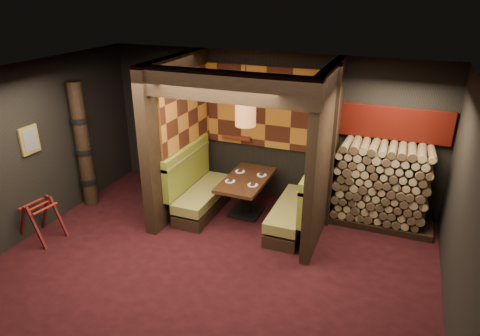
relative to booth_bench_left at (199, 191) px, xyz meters
name	(u,v)px	position (x,y,z in m)	size (l,w,h in m)	color
floor	(208,270)	(0.96, -1.65, -0.41)	(6.50, 5.50, 0.02)	black
ceiling	(202,80)	(0.96, -1.65, 2.46)	(6.50, 5.50, 0.02)	black
wall_back	(268,127)	(0.96, 1.11, 1.02)	(6.50, 0.02, 2.85)	black
wall_front	(59,318)	(0.96, -4.41, 1.02)	(6.50, 0.02, 2.85)	black
wall_left	(25,153)	(-2.30, -1.65, 1.02)	(0.02, 5.50, 2.85)	black
wall_right	(469,230)	(4.22, -1.65, 1.02)	(0.02, 5.50, 2.85)	black
partition_left	(178,136)	(-0.39, 0.00, 1.02)	(0.20, 2.20, 2.85)	black
partition_right	(324,155)	(2.26, 0.05, 1.02)	(0.15, 2.10, 2.85)	black
header_beam	(223,87)	(0.94, -0.95, 2.23)	(2.85, 0.18, 0.44)	black
tapa_back_panel	(266,108)	(0.94, 1.06, 1.42)	(2.40, 0.06, 1.55)	#B06822
tapa_side_panel	(187,112)	(-0.27, 0.17, 1.45)	(0.04, 1.85, 1.45)	#B06822
lacquer_shelf	(237,137)	(0.36, 1.00, 0.78)	(0.60, 0.12, 0.07)	#5B2016
booth_bench_left	(199,191)	(0.00, 0.00, 0.00)	(0.68, 1.60, 1.14)	black
booth_bench_right	(298,208)	(1.89, 0.00, 0.00)	(0.68, 1.60, 1.14)	black
dining_table	(246,190)	(0.87, 0.18, 0.09)	(0.76, 1.37, 0.72)	black
place_settings	(246,178)	(0.87, 0.18, 0.33)	(0.61, 0.65, 0.03)	white
pendant_lamp	(246,113)	(0.87, 0.13, 1.56)	(0.36, 0.36, 1.12)	#A35D31
framed_picture	(29,140)	(-2.25, -1.55, 1.22)	(0.05, 0.36, 0.46)	olive
luggage_rack	(41,219)	(-2.01, -1.86, -0.03)	(0.74, 0.56, 0.75)	#450F0F
totem_column	(83,147)	(-2.09, -0.55, 0.79)	(0.31, 0.31, 2.40)	black
firewood_stack	(385,186)	(3.25, 0.70, 0.35)	(1.73, 0.70, 1.50)	black
mosaic_header	(395,124)	(3.25, 1.03, 1.38)	(1.83, 0.10, 0.56)	maroon
bay_front_post	(333,150)	(2.35, 0.31, 1.02)	(0.08, 0.08, 2.85)	black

